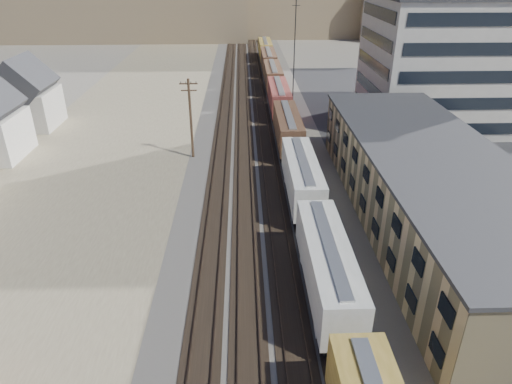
{
  "coord_description": "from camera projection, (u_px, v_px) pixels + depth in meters",
  "views": [
    {
      "loc": [
        -2.19,
        -12.12,
        22.41
      ],
      "look_at": [
        -0.99,
        26.02,
        3.0
      ],
      "focal_mm": 32.0,
      "sensor_mm": 36.0,
      "label": 1
    }
  ],
  "objects": [
    {
      "name": "ballast_bed",
      "position": [
        258.0,
        135.0,
        65.55
      ],
      "size": [
        18.0,
        200.0,
        0.06
      ],
      "primitive_type": "cube",
      "color": "#4C4742",
      "rests_on": "ground"
    },
    {
      "name": "dirt_yard",
      "position": [
        98.0,
        164.0,
        56.09
      ],
      "size": [
        24.0,
        180.0,
        0.03
      ],
      "primitive_type": "cube",
      "color": "#74664F",
      "rests_on": "ground"
    },
    {
      "name": "asphalt_lot",
      "position": [
        452.0,
        177.0,
        52.81
      ],
      "size": [
        26.0,
        120.0,
        0.04
      ],
      "primitive_type": "cube",
      "color": "#232326",
      "rests_on": "ground"
    },
    {
      "name": "rail_tracks",
      "position": [
        254.0,
        134.0,
        65.5
      ],
      "size": [
        11.4,
        200.0,
        0.24
      ],
      "color": "black",
      "rests_on": "ground"
    },
    {
      "name": "freight_train",
      "position": [
        283.0,
        111.0,
        66.7
      ],
      "size": [
        3.0,
        119.74,
        4.46
      ],
      "color": "black",
      "rests_on": "ground"
    },
    {
      "name": "warehouse",
      "position": [
        429.0,
        188.0,
        42.06
      ],
      "size": [
        12.4,
        40.4,
        7.25
      ],
      "color": "tan",
      "rests_on": "ground"
    },
    {
      "name": "office_tower",
      "position": [
        448.0,
        61.0,
        66.56
      ],
      "size": [
        22.6,
        18.6,
        18.45
      ],
      "color": "#9E998E",
      "rests_on": "ground"
    },
    {
      "name": "utility_pole_north",
      "position": [
        191.0,
        117.0,
        55.8
      ],
      "size": [
        2.2,
        0.32,
        10.0
      ],
      "color": "#382619",
      "rests_on": "ground"
    },
    {
      "name": "radio_mast",
      "position": [
        294.0,
        57.0,
        70.51
      ],
      "size": [
        1.2,
        0.16,
        18.0
      ],
      "color": "black",
      "rests_on": "ground"
    },
    {
      "name": "parked_car_blue",
      "position": [
        403.0,
        114.0,
        71.51
      ],
      "size": [
        6.79,
        5.51,
        1.72
      ],
      "primitive_type": "imported",
      "rotation": [
        0.0,
        0.0,
        1.06
      ],
      "color": "navy",
      "rests_on": "ground"
    },
    {
      "name": "parked_car_far",
      "position": [
        450.0,
        123.0,
        68.04
      ],
      "size": [
        3.48,
        4.79,
        1.51
      ],
      "primitive_type": "imported",
      "rotation": [
        0.0,
        0.0,
        -0.43
      ],
      "color": "silver",
      "rests_on": "ground"
    }
  ]
}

